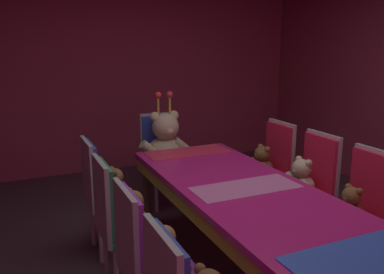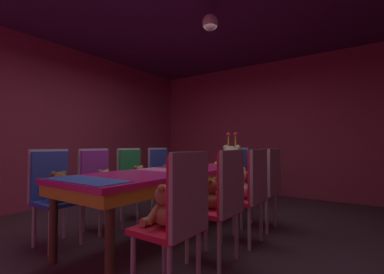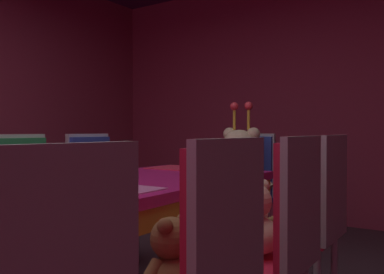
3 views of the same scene
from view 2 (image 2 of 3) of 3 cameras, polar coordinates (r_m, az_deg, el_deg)
The scene contains 23 objects.
ground_plane at distance 3.19m, azimuth -5.25°, elevation -20.58°, with size 7.90×7.90×0.00m, color #3F2D38.
wall_back at distance 5.86m, azimuth 15.36°, elevation 1.92°, with size 5.20×0.12×2.80m, color #99334C.
wall_left at distance 5.11m, azimuth -28.18°, elevation 2.61°, with size 0.12×6.40×2.80m, color #99334C.
banquet_table at distance 3.04m, azimuth -5.21°, elevation -8.83°, with size 0.90×2.43×0.75m.
chair_left_0 at distance 3.19m, azimuth -27.97°, elevation -9.35°, with size 0.42×0.41×0.98m.
teddy_left_0 at distance 3.06m, azimuth -26.71°, elevation -9.85°, with size 0.25×0.32×0.30m.
chair_left_1 at distance 3.48m, azimuth -19.84°, elevation -8.80°, with size 0.42×0.41×0.98m.
teddy_left_1 at distance 3.37m, azimuth -18.41°, elevation -9.37°, with size 0.23×0.30×0.28m.
chair_left_2 at distance 3.85m, azimuth -12.77°, elevation -8.17°, with size 0.42×0.41×0.98m.
teddy_left_2 at distance 3.75m, azimuth -11.27°, elevation -8.57°, with size 0.24×0.31×0.29m.
chair_left_3 at distance 4.26m, azimuth -6.68°, elevation -7.58°, with size 0.42×0.41×0.98m.
teddy_left_3 at distance 4.17m, azimuth -5.20°, elevation -7.99°, with size 0.23×0.29×0.27m.
chair_right_0 at distance 1.83m, azimuth -2.45°, elevation -15.36°, with size 0.42×0.41×0.98m.
teddy_right_0 at distance 1.93m, azimuth -6.00°, elevation -15.00°, with size 0.25×0.32×0.30m.
chair_right_1 at distance 2.35m, azimuth 7.01°, elevation -12.34°, with size 0.42×0.41×0.98m.
teddy_right_1 at distance 2.42m, azimuth 3.94°, elevation -12.50°, with size 0.23×0.29×0.28m.
chair_right_2 at distance 2.86m, azimuth 12.83°, elevation -10.41°, with size 0.42×0.41×0.98m.
teddy_right_2 at distance 2.92m, azimuth 10.10°, elevation -10.19°, with size 0.27×0.35×0.33m.
chair_right_3 at distance 3.39m, azimuth 16.13°, elevation -9.02°, with size 0.42×0.41×0.98m.
teddy_right_3 at distance 3.44m, azimuth 13.80°, elevation -9.03°, with size 0.25×0.33×0.31m.
throne_chair at distance 4.53m, azimuth 9.35°, elevation -7.22°, with size 0.41×0.42×0.98m.
king_teddy_bear at distance 4.38m, azimuth 8.42°, elevation -5.95°, with size 0.61×0.47×0.78m.
pendant_light at distance 3.57m, azimuth 3.97°, elevation 23.48°, with size 0.20×0.20×0.20m, color white.
Camera 2 is at (1.94, -2.31, 1.03)m, focal length 24.65 mm.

